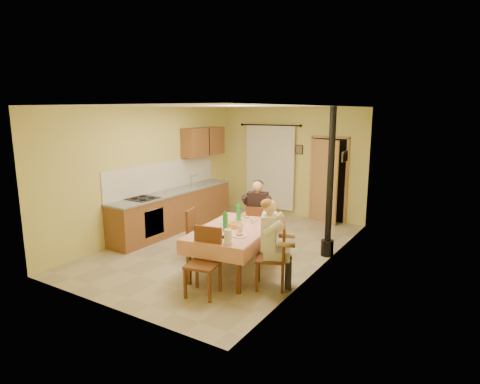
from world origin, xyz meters
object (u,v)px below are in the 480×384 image
Objects in this scene: chair_near at (203,276)px; man_right at (271,233)px; man_far at (257,208)px; stove_flue at (329,203)px; chair_right at (271,270)px; chair_left at (200,244)px; dining_table at (234,249)px; chair_far at (257,237)px.

chair_near is 1.21m from man_right.
stove_flue is at bearing 2.17° from man_far.
chair_right is at bearing -98.20° from stove_flue.
dining_table is at bearing 67.81° from chair_left.
chair_near is 1.00× the size of chair_right.
chair_near is at bearing 111.40° from man_right.
chair_far is at bearing -157.49° from stove_flue.
chair_near is at bearing -103.27° from chair_far.
chair_far is at bearing -95.13° from chair_near.
man_right reaches higher than chair_far.
chair_far is 1.63m from chair_right.
stove_flue reaches higher than chair_right.
chair_right is at bearing -146.37° from chair_near.
man_right is at bearing 90.00° from chair_right.
man_far is (-0.13, 1.03, 0.50)m from dining_table.
chair_near reaches higher than chair_right.
man_far reaches higher than chair_near.
dining_table is 2.15× the size of chair_left.
chair_far is 1.16m from chair_left.
chair_far is 1.73m from man_right.
stove_flue reaches higher than man_far.
man_far is at bearing 12.40° from man_right.
man_right is (0.98, -1.32, 0.00)m from man_far.
chair_left is 0.34× the size of stove_flue.
stove_flue reaches higher than dining_table.
dining_table is at bearing 47.19° from man_right.
dining_table is at bearing 47.85° from chair_right.
man_right is 1.85m from stove_flue.
dining_table is at bearing -126.12° from stove_flue.
stove_flue is (1.25, 0.52, 0.74)m from chair_far.
chair_right is 1.73m from chair_left.
chair_far is at bearing 88.56° from dining_table.
chair_right is (0.86, -0.28, -0.09)m from dining_table.
stove_flue is (1.01, 2.58, 0.73)m from chair_near.
dining_table is 1.05m from chair_near.
man_far is 1.64m from man_right.
chair_right is (0.75, 0.76, -0.00)m from chair_near.
man_right reaches higher than chair_right.
stove_flue is at bearing -32.40° from chair_right.
man_right reaches higher than chair_left.
man_far is at bearing -95.05° from chair_near.
chair_near is 2.17m from man_far.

